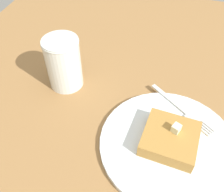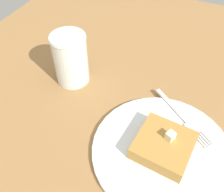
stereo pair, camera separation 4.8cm
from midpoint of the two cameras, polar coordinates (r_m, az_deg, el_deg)
table_surface at (r=48.48cm, az=14.93°, el=-13.85°), size 124.85×124.85×2.42cm
plate at (r=47.07cm, az=9.86°, el=-10.93°), size 25.19×25.19×1.04cm
toast_slice_center at (r=45.55cm, az=10.15°, el=-9.71°), size 10.12×10.25×2.73cm
butter_pat_primary at (r=44.37cm, az=11.46°, el=-7.44°), size 1.90×1.82×1.48cm
fork at (r=51.62cm, az=13.55°, el=-3.43°), size 10.87×13.58×0.36cm
syrup_jar at (r=55.27cm, az=-13.43°, el=6.90°), size 7.67×7.67×11.63cm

